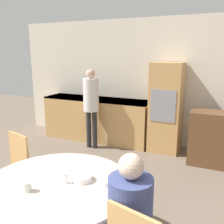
# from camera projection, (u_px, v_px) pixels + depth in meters

# --- Properties ---
(wall_back) EXTENTS (6.27, 0.05, 2.60)m
(wall_back) POSITION_uv_depth(u_px,v_px,m) (150.00, 82.00, 5.23)
(wall_back) COLOR silver
(wall_back) RESTS_ON ground_plane
(kitchen_counter) EXTENTS (2.39, 0.60, 0.94)m
(kitchen_counter) POSITION_uv_depth(u_px,v_px,m) (97.00, 118.00, 5.55)
(kitchen_counter) COLOR tan
(kitchen_counter) RESTS_ON ground_plane
(oven_unit) EXTENTS (0.59, 0.59, 1.73)m
(oven_unit) POSITION_uv_depth(u_px,v_px,m) (166.00, 108.00, 4.85)
(oven_unit) COLOR tan
(oven_unit) RESTS_ON ground_plane
(sideboard) EXTENTS (1.00, 0.45, 0.94)m
(sideboard) POSITION_uv_depth(u_px,v_px,m) (220.00, 140.00, 4.23)
(sideboard) COLOR brown
(sideboard) RESTS_ON ground_plane
(dining_table) EXTENTS (1.38, 1.38, 0.75)m
(dining_table) POSITION_uv_depth(u_px,v_px,m) (58.00, 202.00, 2.32)
(dining_table) COLOR brown
(dining_table) RESTS_ON ground_plane
(chair_far_left) EXTENTS (0.49, 0.49, 0.97)m
(chair_far_left) POSITION_uv_depth(u_px,v_px,m) (14.00, 170.00, 2.98)
(chair_far_left) COLOR tan
(chair_far_left) RESTS_ON ground_plane
(person_seated) EXTENTS (0.32, 0.38, 1.24)m
(person_seated) POSITION_uv_depth(u_px,v_px,m) (129.00, 223.00, 1.77)
(person_seated) COLOR #262628
(person_seated) RESTS_ON ground_plane
(person_standing) EXTENTS (0.30, 0.30, 1.60)m
(person_standing) POSITION_uv_depth(u_px,v_px,m) (91.00, 100.00, 4.94)
(person_standing) COLOR #262628
(person_standing) RESTS_ON ground_plane
(cup) EXTENTS (0.07, 0.07, 0.08)m
(cup) POSITION_uv_depth(u_px,v_px,m) (27.00, 187.00, 2.12)
(cup) COLOR silver
(cup) RESTS_ON dining_table
(bowl_near) EXTENTS (0.14, 0.14, 0.05)m
(bowl_near) POSITION_uv_depth(u_px,v_px,m) (107.00, 182.00, 2.24)
(bowl_near) COLOR white
(bowl_near) RESTS_ON dining_table
(bowl_centre) EXTENTS (0.18, 0.18, 0.05)m
(bowl_centre) POSITION_uv_depth(u_px,v_px,m) (82.00, 178.00, 2.30)
(bowl_centre) COLOR white
(bowl_centre) RESTS_ON dining_table
(salt_shaker) EXTENTS (0.03, 0.03, 0.09)m
(salt_shaker) POSITION_uv_depth(u_px,v_px,m) (66.00, 179.00, 2.26)
(salt_shaker) COLOR white
(salt_shaker) RESTS_ON dining_table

